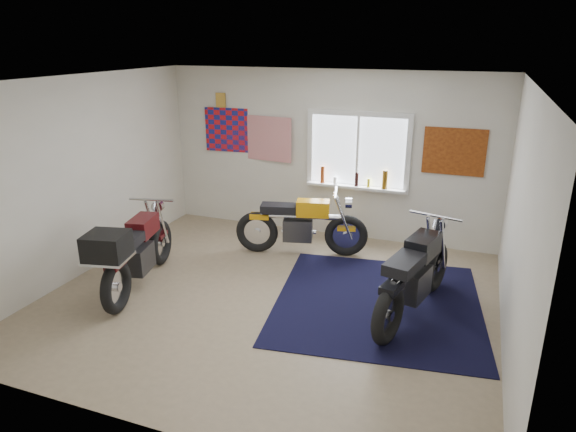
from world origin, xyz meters
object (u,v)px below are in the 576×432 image
at_px(yellow_triumph, 301,226).
at_px(black_chrome_bike, 414,277).
at_px(navy_rug, 378,302).
at_px(maroon_tourer, 133,252).

distance_m(yellow_triumph, black_chrome_bike, 2.25).
relative_size(navy_rug, yellow_triumph, 1.31).
height_order(navy_rug, yellow_triumph, yellow_triumph).
relative_size(navy_rug, black_chrome_bike, 1.22).
xyz_separation_m(navy_rug, yellow_triumph, (-1.43, 1.15, 0.44)).
height_order(navy_rug, black_chrome_bike, black_chrome_bike).
relative_size(yellow_triumph, maroon_tourer, 0.95).
relative_size(yellow_triumph, black_chrome_bike, 0.93).
height_order(yellow_triumph, maroon_tourer, maroon_tourer).
xyz_separation_m(navy_rug, maroon_tourer, (-3.03, -0.77, 0.54)).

